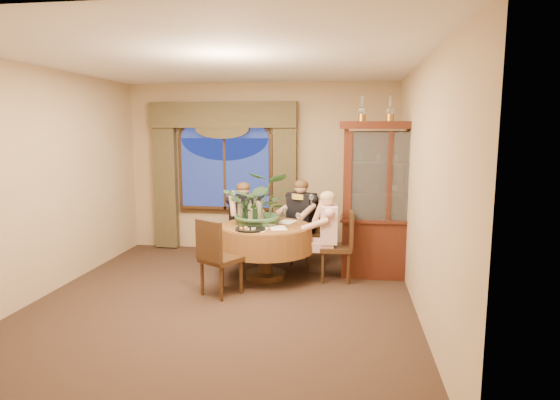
# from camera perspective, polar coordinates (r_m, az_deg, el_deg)

# --- Properties ---
(floor) EXTENTS (5.00, 5.00, 0.00)m
(floor) POSITION_cam_1_polar(r_m,az_deg,el_deg) (5.78, -6.92, -12.19)
(floor) COLOR black
(floor) RESTS_ON ground
(wall_back) EXTENTS (4.50, 0.00, 4.50)m
(wall_back) POSITION_cam_1_polar(r_m,az_deg,el_deg) (7.87, -2.39, 3.90)
(wall_back) COLOR tan
(wall_back) RESTS_ON ground
(wall_right) EXTENTS (0.00, 5.00, 5.00)m
(wall_right) POSITION_cam_1_polar(r_m,az_deg,el_deg) (5.32, 16.92, 1.25)
(wall_right) COLOR tan
(wall_right) RESTS_ON ground
(ceiling) EXTENTS (5.00, 5.00, 0.00)m
(ceiling) POSITION_cam_1_polar(r_m,az_deg,el_deg) (5.46, -7.48, 16.48)
(ceiling) COLOR white
(ceiling) RESTS_ON wall_back
(window) EXTENTS (1.62, 0.10, 1.32)m
(window) POSITION_cam_1_polar(r_m,az_deg,el_deg) (7.94, -6.74, 3.17)
(window) COLOR navy
(window) RESTS_ON wall_back
(arched_transom) EXTENTS (1.60, 0.06, 0.44)m
(arched_transom) POSITION_cam_1_polar(r_m,az_deg,el_deg) (7.91, -6.84, 8.80)
(arched_transom) COLOR navy
(arched_transom) RESTS_ON wall_back
(drapery_left) EXTENTS (0.38, 0.14, 2.32)m
(drapery_left) POSITION_cam_1_polar(r_m,az_deg,el_deg) (8.23, -13.77, 2.33)
(drapery_left) COLOR #3F3721
(drapery_left) RESTS_ON floor
(drapery_right) EXTENTS (0.38, 0.14, 2.32)m
(drapery_right) POSITION_cam_1_polar(r_m,az_deg,el_deg) (7.71, 0.61, 2.16)
(drapery_right) COLOR #3F3721
(drapery_right) RESTS_ON floor
(swag_valance) EXTENTS (2.45, 0.16, 0.42)m
(swag_valance) POSITION_cam_1_polar(r_m,az_deg,el_deg) (7.83, -7.02, 10.26)
(swag_valance) COLOR #3F3721
(swag_valance) RESTS_ON wall_back
(dining_table) EXTENTS (1.57, 1.57, 0.75)m
(dining_table) POSITION_cam_1_polar(r_m,az_deg,el_deg) (6.50, -1.76, -6.29)
(dining_table) COLOR maroon
(dining_table) RESTS_ON floor
(china_cabinet) EXTENTS (1.33, 0.53, 2.15)m
(china_cabinet) POSITION_cam_1_polar(r_m,az_deg,el_deg) (6.61, 12.93, -0.05)
(china_cabinet) COLOR #341710
(china_cabinet) RESTS_ON floor
(oil_lamp_left) EXTENTS (0.11, 0.11, 0.34)m
(oil_lamp_left) POSITION_cam_1_polar(r_m,az_deg,el_deg) (6.52, 9.98, 10.90)
(oil_lamp_left) COLOR #A5722D
(oil_lamp_left) RESTS_ON china_cabinet
(oil_lamp_center) EXTENTS (0.11, 0.11, 0.34)m
(oil_lamp_center) POSITION_cam_1_polar(r_m,az_deg,el_deg) (6.55, 13.30, 10.79)
(oil_lamp_center) COLOR #A5722D
(oil_lamp_center) RESTS_ON china_cabinet
(oil_lamp_right) EXTENTS (0.11, 0.11, 0.34)m
(oil_lamp_right) POSITION_cam_1_polar(r_m,az_deg,el_deg) (6.59, 16.59, 10.65)
(oil_lamp_right) COLOR #A5722D
(oil_lamp_right) RESTS_ON china_cabinet
(chair_right) EXTENTS (0.44, 0.44, 0.96)m
(chair_right) POSITION_cam_1_polar(r_m,az_deg,el_deg) (6.43, 6.78, -5.55)
(chair_right) COLOR black
(chair_right) RESTS_ON floor
(chair_back_right) EXTENTS (0.59, 0.59, 0.96)m
(chair_back_right) POSITION_cam_1_polar(r_m,az_deg,el_deg) (7.04, 3.40, -4.25)
(chair_back_right) COLOR black
(chair_back_right) RESTS_ON floor
(chair_back) EXTENTS (0.56, 0.56, 0.96)m
(chair_back) POSITION_cam_1_polar(r_m,az_deg,el_deg) (7.29, -3.52, -3.81)
(chair_back) COLOR black
(chair_back) RESTS_ON floor
(chair_front_left) EXTENTS (0.58, 0.58, 0.96)m
(chair_front_left) POSITION_cam_1_polar(r_m,az_deg,el_deg) (5.88, -7.18, -6.91)
(chair_front_left) COLOR black
(chair_front_left) RESTS_ON floor
(person_pink) EXTENTS (0.44, 0.47, 1.23)m
(person_pink) POSITION_cam_1_polar(r_m,az_deg,el_deg) (6.41, 5.92, -4.33)
(person_pink) COLOR beige
(person_pink) RESTS_ON floor
(person_back) EXTENTS (0.60, 0.59, 1.25)m
(person_back) POSITION_cam_1_polar(r_m,az_deg,el_deg) (7.25, -4.50, -2.70)
(person_back) COLOR black
(person_back) RESTS_ON floor
(person_scarf) EXTENTS (0.61, 0.60, 1.30)m
(person_scarf) POSITION_cam_1_polar(r_m,az_deg,el_deg) (7.14, 2.64, -2.65)
(person_scarf) COLOR black
(person_scarf) RESTS_ON floor
(stoneware_vase) EXTENTS (0.16, 0.16, 0.30)m
(stoneware_vase) POSITION_cam_1_polar(r_m,az_deg,el_deg) (6.53, -2.68, -1.50)
(stoneware_vase) COLOR #9F7F69
(stoneware_vase) RESTS_ON dining_table
(centerpiece_plant) EXTENTS (0.97, 1.08, 0.84)m
(centerpiece_plant) POSITION_cam_1_polar(r_m,az_deg,el_deg) (6.42, -2.37, 2.56)
(centerpiece_plant) COLOR #385C36
(centerpiece_plant) RESTS_ON dining_table
(olive_bowl) EXTENTS (0.15, 0.15, 0.05)m
(olive_bowl) POSITION_cam_1_polar(r_m,az_deg,el_deg) (6.32, -1.25, -3.01)
(olive_bowl) COLOR #4C562E
(olive_bowl) RESTS_ON dining_table
(cheese_platter) EXTENTS (0.40, 0.40, 0.02)m
(cheese_platter) POSITION_cam_1_polar(r_m,az_deg,el_deg) (6.10, -3.63, -3.56)
(cheese_platter) COLOR black
(cheese_platter) RESTS_ON dining_table
(wine_bottle_0) EXTENTS (0.07, 0.07, 0.33)m
(wine_bottle_0) POSITION_cam_1_polar(r_m,az_deg,el_deg) (6.49, -3.64, -1.44)
(wine_bottle_0) COLOR tan
(wine_bottle_0) RESTS_ON dining_table
(wine_bottle_1) EXTENTS (0.07, 0.07, 0.33)m
(wine_bottle_1) POSITION_cam_1_polar(r_m,az_deg,el_deg) (6.32, -3.04, -1.71)
(wine_bottle_1) COLOR black
(wine_bottle_1) RESTS_ON dining_table
(wine_bottle_2) EXTENTS (0.07, 0.07, 0.33)m
(wine_bottle_2) POSITION_cam_1_polar(r_m,az_deg,el_deg) (6.58, -4.89, -1.31)
(wine_bottle_2) COLOR tan
(wine_bottle_2) RESTS_ON dining_table
(wine_bottle_3) EXTENTS (0.07, 0.07, 0.33)m
(wine_bottle_3) POSITION_cam_1_polar(r_m,az_deg,el_deg) (6.62, -4.09, -1.25)
(wine_bottle_3) COLOR black
(wine_bottle_3) RESTS_ON dining_table
(tasting_paper_0) EXTENTS (0.29, 0.35, 0.00)m
(tasting_paper_0) POSITION_cam_1_polar(r_m,az_deg,el_deg) (6.20, -0.26, -3.42)
(tasting_paper_0) COLOR white
(tasting_paper_0) RESTS_ON dining_table
(tasting_paper_1) EXTENTS (0.30, 0.35, 0.00)m
(tasting_paper_1) POSITION_cam_1_polar(r_m,az_deg,el_deg) (6.60, 0.85, -2.67)
(tasting_paper_1) COLOR white
(tasting_paper_1) RESTS_ON dining_table
(tasting_paper_2) EXTENTS (0.23, 0.32, 0.00)m
(tasting_paper_2) POSITION_cam_1_polar(r_m,az_deg,el_deg) (6.11, -2.64, -3.61)
(tasting_paper_2) COLOR white
(tasting_paper_2) RESTS_ON dining_table
(wine_glass_person_pink) EXTENTS (0.07, 0.07, 0.18)m
(wine_glass_person_pink) POSITION_cam_1_polar(r_m,az_deg,el_deg) (6.37, 2.19, -2.32)
(wine_glass_person_pink) COLOR silver
(wine_glass_person_pink) RESTS_ON dining_table
(wine_glass_person_back) EXTENTS (0.07, 0.07, 0.18)m
(wine_glass_person_back) POSITION_cam_1_polar(r_m,az_deg,el_deg) (6.80, -3.22, -1.62)
(wine_glass_person_back) COLOR silver
(wine_glass_person_back) RESTS_ON dining_table
(wine_glass_person_scarf) EXTENTS (0.07, 0.07, 0.18)m
(wine_glass_person_scarf) POSITION_cam_1_polar(r_m,az_deg,el_deg) (6.74, 0.53, -1.69)
(wine_glass_person_scarf) COLOR silver
(wine_glass_person_scarf) RESTS_ON dining_table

